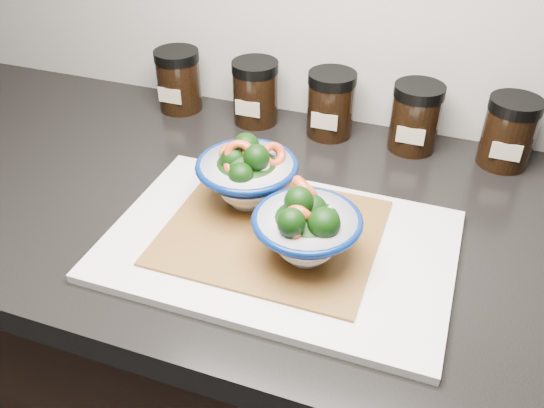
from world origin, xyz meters
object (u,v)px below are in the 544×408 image
(cutting_board, at_px, (279,245))
(bowl_right, at_px, (307,229))
(bowl_left, at_px, (247,174))
(spice_jar_d, at_px, (415,117))
(spice_jar_e, at_px, (509,132))
(spice_jar_c, at_px, (331,104))
(spice_jar_b, at_px, (255,92))
(spice_jar_a, at_px, (179,80))

(cutting_board, distance_m, bowl_right, 0.07)
(cutting_board, relative_size, bowl_left, 3.15)
(bowl_right, height_order, spice_jar_d, bowl_right)
(cutting_board, relative_size, bowl_right, 3.30)
(cutting_board, xyz_separation_m, bowl_left, (-0.07, 0.06, 0.06))
(spice_jar_e, bearing_deg, spice_jar_c, 180.00)
(cutting_board, bearing_deg, spice_jar_e, 50.30)
(bowl_left, height_order, spice_jar_e, bowl_left)
(bowl_left, distance_m, spice_jar_c, 0.26)
(bowl_right, bearing_deg, cutting_board, 154.02)
(bowl_left, relative_size, spice_jar_d, 1.26)
(spice_jar_b, height_order, spice_jar_e, same)
(bowl_left, distance_m, spice_jar_e, 0.43)
(bowl_right, xyz_separation_m, spice_jar_a, (-0.35, 0.34, -0.00))
(spice_jar_e, bearing_deg, spice_jar_b, 180.00)
(spice_jar_b, bearing_deg, bowl_left, -71.35)
(spice_jar_c, bearing_deg, cutting_board, -86.45)
(bowl_right, xyz_separation_m, spice_jar_c, (-0.06, 0.34, -0.00))
(bowl_right, distance_m, spice_jar_a, 0.49)
(cutting_board, relative_size, spice_jar_c, 3.98)
(spice_jar_b, relative_size, spice_jar_c, 1.00)
(bowl_right, bearing_deg, spice_jar_a, 135.62)
(bowl_right, bearing_deg, spice_jar_e, 56.63)
(cutting_board, xyz_separation_m, spice_jar_e, (0.27, 0.32, 0.05))
(spice_jar_d, bearing_deg, bowl_left, -126.79)
(bowl_left, bearing_deg, spice_jar_c, 78.97)
(spice_jar_b, bearing_deg, cutting_board, -63.99)
(spice_jar_e, bearing_deg, bowl_right, -123.37)
(spice_jar_a, relative_size, spice_jar_b, 1.00)
(bowl_left, distance_m, spice_jar_a, 0.35)
(bowl_right, relative_size, spice_jar_b, 1.21)
(bowl_left, height_order, spice_jar_c, bowl_left)
(spice_jar_a, bearing_deg, spice_jar_b, 0.00)
(bowl_right, xyz_separation_m, spice_jar_e, (0.23, 0.34, -0.00))
(bowl_left, height_order, spice_jar_d, bowl_left)
(cutting_board, distance_m, spice_jar_b, 0.36)
(bowl_right, distance_m, spice_jar_c, 0.35)
(spice_jar_b, relative_size, spice_jar_d, 1.00)
(spice_jar_e, bearing_deg, cutting_board, -129.70)
(spice_jar_a, bearing_deg, spice_jar_d, 0.00)
(bowl_left, xyz_separation_m, spice_jar_e, (0.34, 0.26, -0.01))
(spice_jar_a, bearing_deg, spice_jar_e, 0.00)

